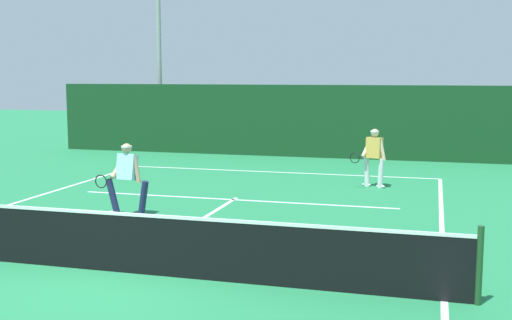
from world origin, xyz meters
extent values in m
plane|color=#217947|center=(0.00, 0.00, 0.00)|extent=(80.00, 80.00, 0.00)
cube|color=white|center=(0.00, 10.87, 0.00)|extent=(10.02, 0.10, 0.01)
cube|color=white|center=(5.01, 0.00, 0.00)|extent=(0.10, 21.73, 0.01)
cube|color=white|center=(0.00, 6.15, 0.00)|extent=(8.17, 0.10, 0.01)
cube|color=white|center=(0.00, 3.20, 0.00)|extent=(0.10, 6.40, 0.01)
cylinder|color=#1E4723|center=(5.45, 0.00, 0.55)|extent=(0.09, 0.09, 1.10)
cube|color=black|center=(0.00, 0.00, 0.46)|extent=(10.80, 0.02, 0.92)
cube|color=white|center=(0.00, 0.00, 0.95)|extent=(10.80, 0.03, 0.05)
cylinder|color=#1E234C|center=(-1.29, 3.70, 0.41)|extent=(0.29, 0.17, 0.83)
cylinder|color=#1E234C|center=(-2.06, 3.77, 0.41)|extent=(0.36, 0.18, 0.82)
ellipsoid|color=white|center=(-1.29, 3.70, 0.04)|extent=(0.27, 0.13, 0.09)
ellipsoid|color=white|center=(-2.06, 3.77, 0.04)|extent=(0.27, 0.13, 0.09)
cube|color=#9EDBEA|center=(-1.68, 3.74, 1.10)|extent=(0.45, 0.38, 0.61)
cylinder|color=tan|center=(-1.45, 3.72, 1.07)|extent=(0.21, 0.12, 0.63)
cylinder|color=tan|center=(-1.91, 3.76, 1.07)|extent=(0.15, 0.56, 0.46)
sphere|color=tan|center=(-1.68, 3.74, 1.51)|extent=(0.22, 0.22, 0.22)
cylinder|color=white|center=(-1.68, 3.74, 1.55)|extent=(0.26, 0.26, 0.04)
cylinder|color=black|center=(-1.98, 3.52, 0.86)|extent=(0.06, 0.26, 0.03)
torus|color=black|center=(-2.01, 3.18, 0.86)|extent=(0.29, 0.05, 0.29)
cylinder|color=silver|center=(3.41, 8.86, 0.41)|extent=(0.22, 0.20, 0.82)
cylinder|color=silver|center=(3.01, 9.01, 0.41)|extent=(0.23, 0.21, 0.82)
ellipsoid|color=white|center=(3.41, 8.86, 0.04)|extent=(0.28, 0.20, 0.09)
ellipsoid|color=white|center=(3.01, 9.01, 0.04)|extent=(0.28, 0.20, 0.09)
cube|color=#E5B24C|center=(3.21, 8.93, 1.10)|extent=(0.49, 0.39, 0.58)
cylinder|color=beige|center=(3.43, 8.85, 1.08)|extent=(0.25, 0.18, 0.63)
cylinder|color=beige|center=(2.99, 9.02, 1.08)|extent=(0.28, 0.52, 0.50)
sphere|color=beige|center=(3.21, 8.93, 1.52)|extent=(0.22, 0.22, 0.22)
cylinder|color=white|center=(3.21, 8.93, 1.55)|extent=(0.31, 0.31, 0.04)
cylinder|color=black|center=(2.85, 8.80, 0.86)|extent=(0.12, 0.25, 0.03)
torus|color=black|center=(2.73, 8.49, 0.86)|extent=(0.28, 0.13, 0.29)
sphere|color=#D1E033|center=(1.11, 1.28, 0.03)|extent=(0.07, 0.07, 0.07)
cube|color=#15401F|center=(0.00, 14.84, 1.36)|extent=(20.05, 0.12, 2.73)
cylinder|color=#9EA39E|center=(-6.32, 15.96, 3.91)|extent=(0.18, 0.18, 7.82)
camera|label=1|loc=(4.80, -8.92, 3.12)|focal=45.07mm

